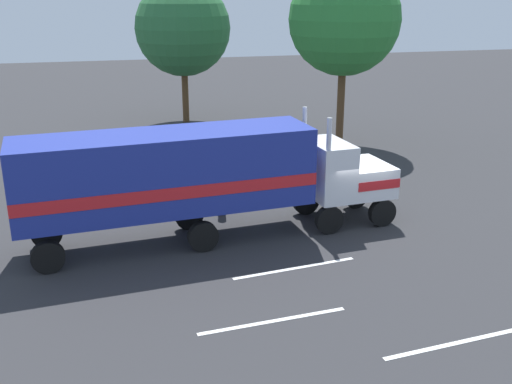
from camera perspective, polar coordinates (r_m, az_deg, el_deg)
ground_plane at (r=24.59m, az=9.24°, el=-2.76°), size 120.00×120.00×0.00m
lane_stripe_near at (r=20.39m, az=3.71°, el=-7.22°), size 4.39×0.67×0.01m
lane_stripe_mid at (r=17.39m, az=1.63°, el=-12.13°), size 4.40×0.48×0.01m
lane_stripe_far at (r=17.28m, az=18.44°, el=-13.42°), size 4.40×0.56×0.01m
semi_truck at (r=21.87m, az=-5.61°, el=1.66°), size 14.33×4.01×4.50m
person_bystander at (r=24.72m, az=-3.30°, el=-0.21°), size 0.34×0.47×1.63m
parked_car at (r=28.67m, az=-14.02°, el=1.77°), size 4.69×2.76×1.57m
tree_left at (r=41.95m, az=-6.95°, el=15.16°), size 6.38×6.38×9.55m
tree_center at (r=35.46m, az=8.38°, el=15.87°), size 6.30×6.30×10.40m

